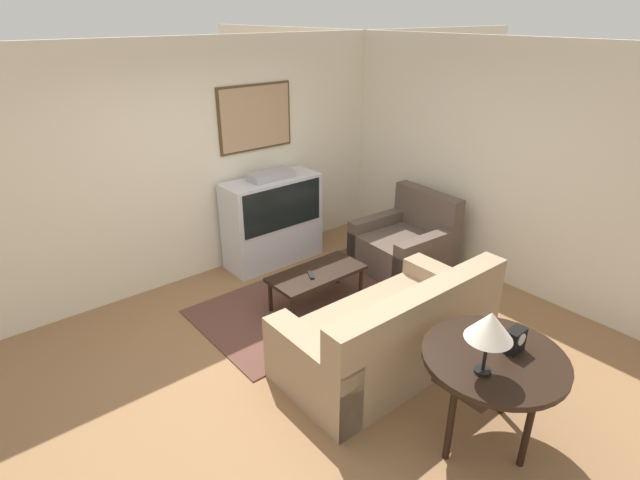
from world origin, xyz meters
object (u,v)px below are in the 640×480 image
at_px(couch, 391,334).
at_px(console_table, 494,364).
at_px(tv, 273,220).
at_px(table_lamp, 490,327).
at_px(armchair, 405,246).
at_px(coffee_table, 317,275).
at_px(mantel_clock, 515,340).

xyz_separation_m(couch, console_table, (-0.11, -1.05, 0.37)).
xyz_separation_m(tv, table_lamp, (-0.70, -3.46, 0.56)).
xyz_separation_m(console_table, table_lamp, (-0.22, -0.04, 0.43)).
height_order(armchair, table_lamp, table_lamp).
height_order(tv, coffee_table, tv).
bearing_deg(couch, table_lamp, 73.85).
height_order(coffee_table, table_lamp, table_lamp).
xyz_separation_m(table_lamp, mantel_clock, (0.37, -0.00, -0.27)).
distance_m(tv, couch, 2.41).
distance_m(armchair, coffee_table, 1.38).
bearing_deg(couch, coffee_table, -95.32).
bearing_deg(coffee_table, armchair, -1.18).
bearing_deg(couch, tv, -98.23).
bearing_deg(table_lamp, coffee_table, 78.72).
xyz_separation_m(couch, armchair, (1.51, 1.17, -0.01)).
distance_m(console_table, mantel_clock, 0.22).
relative_size(console_table, mantel_clock, 5.73).
height_order(console_table, mantel_clock, mantel_clock).
xyz_separation_m(couch, coffee_table, (0.13, 1.20, 0.04)).
bearing_deg(tv, console_table, -97.98).
height_order(tv, console_table, tv).
distance_m(coffee_table, mantel_clock, 2.35).
bearing_deg(tv, coffee_table, -101.86).
height_order(table_lamp, mantel_clock, table_lamp).
height_order(armchair, coffee_table, armchair).
bearing_deg(table_lamp, console_table, 10.99).
bearing_deg(tv, couch, -98.92).
relative_size(armchair, coffee_table, 0.99).
relative_size(coffee_table, table_lamp, 2.23).
bearing_deg(console_table, armchair, 53.95).
xyz_separation_m(armchair, mantel_clock, (-1.47, -2.26, 0.55)).
bearing_deg(table_lamp, armchair, 50.89).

